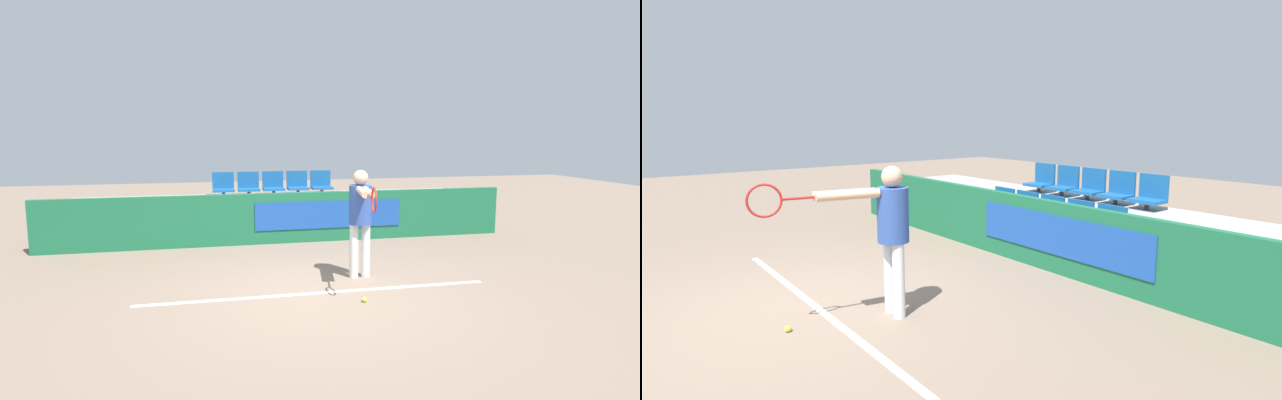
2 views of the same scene
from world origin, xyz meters
TOP-DOWN VIEW (x-y plane):
  - ground_plane at (0.00, 0.00)m, footprint 30.00×30.00m
  - court_baseline at (0.00, 0.07)m, footprint 4.81×0.08m
  - barrier_wall at (0.02, 3.16)m, footprint 9.03×0.14m
  - bleacher_tier_front at (0.00, 3.75)m, footprint 8.63×1.00m
  - bleacher_tier_middle at (0.00, 4.75)m, footprint 8.63×1.00m
  - stadium_chair_0 at (-1.11, 3.86)m, footprint 0.47×0.36m
  - stadium_chair_1 at (-0.55, 3.86)m, footprint 0.47×0.36m
  - stadium_chair_2 at (0.00, 3.86)m, footprint 0.47×0.36m
  - stadium_chair_3 at (0.55, 3.86)m, footprint 0.47×0.36m
  - stadium_chair_4 at (1.11, 3.86)m, footprint 0.47×0.36m
  - stadium_chair_5 at (-1.11, 4.86)m, footprint 0.47×0.36m
  - stadium_chair_6 at (-0.55, 4.86)m, footprint 0.47×0.36m
  - stadium_chair_7 at (0.00, 4.86)m, footprint 0.47×0.36m
  - stadium_chair_8 at (0.55, 4.86)m, footprint 0.47×0.36m
  - stadium_chair_9 at (1.11, 4.86)m, footprint 0.47×0.36m
  - tennis_player at (0.75, 0.60)m, footprint 0.41×1.56m
  - tennis_ball at (0.50, -0.40)m, footprint 0.07×0.07m

SIDE VIEW (x-z plane):
  - ground_plane at x=0.00m, z-range 0.00..0.00m
  - court_baseline at x=0.00m, z-range 0.00..0.01m
  - tennis_ball at x=0.50m, z-range 0.00..0.07m
  - bleacher_tier_front at x=0.00m, z-range 0.00..0.37m
  - bleacher_tier_middle at x=0.00m, z-range 0.00..0.73m
  - barrier_wall at x=0.02m, z-range 0.00..0.98m
  - stadium_chair_0 at x=-1.11m, z-range 0.33..0.85m
  - stadium_chair_1 at x=-0.55m, z-range 0.33..0.85m
  - stadium_chair_2 at x=0.00m, z-range 0.33..0.85m
  - stadium_chair_3 at x=0.55m, z-range 0.33..0.85m
  - stadium_chair_4 at x=1.11m, z-range 0.33..0.85m
  - stadium_chair_5 at x=-1.11m, z-range 0.69..1.21m
  - stadium_chair_6 at x=-0.55m, z-range 0.69..1.21m
  - stadium_chair_7 at x=0.00m, z-range 0.69..1.21m
  - stadium_chair_8 at x=0.55m, z-range 0.69..1.21m
  - stadium_chair_9 at x=1.11m, z-range 0.69..1.21m
  - tennis_player at x=0.75m, z-range 0.19..1.80m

